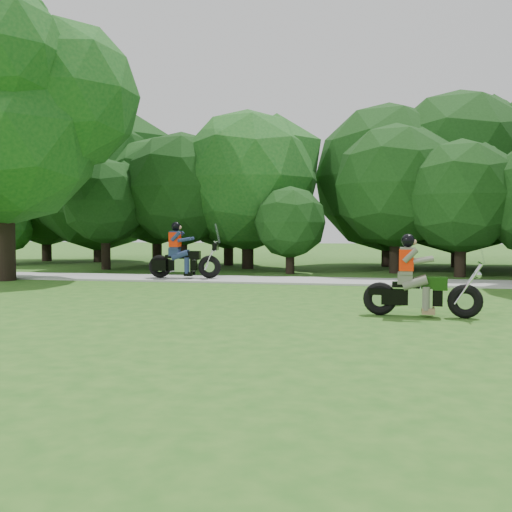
{
  "coord_description": "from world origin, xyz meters",
  "views": [
    {
      "loc": [
        1.24,
        -10.54,
        1.81
      ],
      "look_at": [
        -1.51,
        3.97,
        1.04
      ],
      "focal_mm": 40.0,
      "sensor_mm": 36.0,
      "label": 1
    }
  ],
  "objects": [
    {
      "name": "big_tree_west",
      "position": [
        -10.54,
        6.85,
        5.76
      ],
      "size": [
        8.64,
        6.56,
        9.96
      ],
      "color": "black",
      "rests_on": "ground"
    },
    {
      "name": "walkway",
      "position": [
        0.0,
        8.0,
        0.03
      ],
      "size": [
        60.0,
        2.2,
        0.06
      ],
      "primitive_type": "cube",
      "color": "#A1A19B",
      "rests_on": "ground"
    },
    {
      "name": "ground",
      "position": [
        0.0,
        0.0,
        0.0
      ],
      "size": [
        100.0,
        100.0,
        0.0
      ],
      "primitive_type": "plane",
      "color": "#255919",
      "rests_on": "ground"
    },
    {
      "name": "touring_motorcycle",
      "position": [
        -4.84,
        7.81,
        0.75
      ],
      "size": [
        2.49,
        0.83,
        1.9
      ],
      "rotation": [
        0.0,
        0.0,
        0.08
      ],
      "color": "black",
      "rests_on": "walkway"
    },
    {
      "name": "tree_line",
      "position": [
        0.83,
        14.87,
        3.72
      ],
      "size": [
        38.6,
        11.61,
        7.84
      ],
      "color": "black",
      "rests_on": "ground"
    },
    {
      "name": "chopper_motorcycle",
      "position": [
        2.28,
        1.19,
        0.61
      ],
      "size": [
        2.32,
        0.64,
        1.66
      ],
      "rotation": [
        0.0,
        0.0,
        -0.07
      ],
      "color": "black",
      "rests_on": "ground"
    }
  ]
}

